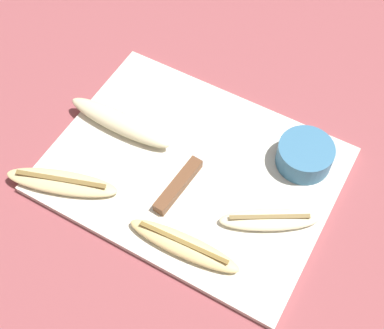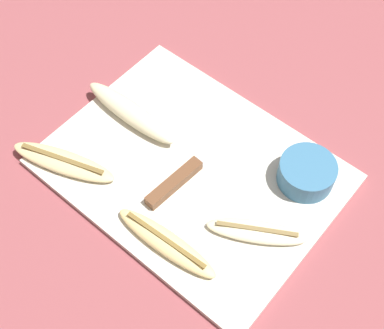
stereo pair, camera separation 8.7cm
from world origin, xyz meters
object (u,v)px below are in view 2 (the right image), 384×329
knife (183,174)px  banana_pale_long (130,112)px  banana_mellow_near (63,162)px  banana_golden_short (166,242)px  banana_bright_far (257,232)px  prep_bowl (307,173)px

knife → banana_pale_long: banana_pale_long is taller
banana_mellow_near → banana_golden_short: bearing=0.3°
banana_bright_far → banana_mellow_near: size_ratio=0.80×
banana_bright_far → banana_golden_short: (-0.09, -0.10, 0.00)m
banana_mellow_near → prep_bowl: prep_bowl is taller
banana_pale_long → banana_bright_far: (0.30, -0.04, -0.01)m
banana_bright_far → prep_bowl: 0.13m
banana_pale_long → knife: bearing=-12.5°
banana_mellow_near → banana_golden_short: size_ratio=1.03×
knife → banana_pale_long: 0.15m
banana_bright_far → banana_mellow_near: bearing=-161.9°
banana_bright_far → prep_bowl: prep_bowl is taller
banana_bright_far → prep_bowl: size_ratio=1.66×
knife → banana_mellow_near: banana_mellow_near is taller
prep_bowl → banana_bright_far: bearing=-91.0°
knife → banana_golden_short: size_ratio=1.35×
knife → banana_pale_long: bearing=172.0°
banana_golden_short → banana_bright_far: bearing=47.9°
knife → prep_bowl: size_ratio=2.70×
banana_pale_long → banana_mellow_near: bearing=-96.7°
knife → banana_bright_far: 0.15m
knife → banana_golden_short: 0.12m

